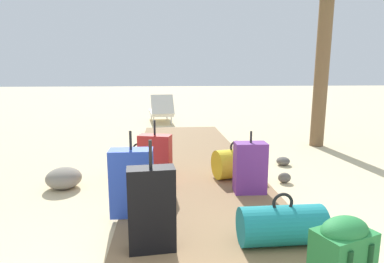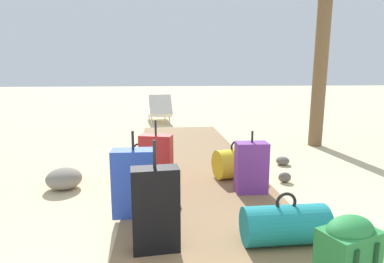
{
  "view_description": "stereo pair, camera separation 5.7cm",
  "coord_description": "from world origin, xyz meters",
  "px_view_note": "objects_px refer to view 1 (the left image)",
  "views": [
    {
      "loc": [
        -0.4,
        -0.71,
        1.39
      ],
      "look_at": [
        -0.0,
        3.89,
        0.55
      ],
      "focal_mm": 30.37,
      "sensor_mm": 36.0,
      "label": 1
    },
    {
      "loc": [
        -0.46,
        -0.71,
        1.39
      ],
      "look_at": [
        -0.0,
        3.89,
        0.55
      ],
      "focal_mm": 30.37,
      "sensor_mm": 36.0,
      "label": 2
    }
  ],
  "objects_px": {
    "suitcase_blue": "(132,182)",
    "suitcase_red": "(155,161)",
    "duffel_bag_yellow": "(236,163)",
    "duffel_bag_teal": "(282,225)",
    "suitcase_black": "(152,209)",
    "suitcase_purple": "(250,168)",
    "backpack_green": "(342,258)",
    "duffel_bag_orange": "(139,163)",
    "lounge_chair": "(161,111)"
  },
  "relations": [
    {
      "from": "suitcase_blue",
      "to": "suitcase_red",
      "type": "height_order",
      "value": "suitcase_blue"
    },
    {
      "from": "duffel_bag_yellow",
      "to": "duffel_bag_teal",
      "type": "xyz_separation_m",
      "value": [
        -0.0,
        -1.63,
        -0.03
      ]
    },
    {
      "from": "suitcase_black",
      "to": "suitcase_blue",
      "type": "xyz_separation_m",
      "value": [
        -0.2,
        0.64,
        -0.01
      ]
    },
    {
      "from": "duffel_bag_yellow",
      "to": "suitcase_purple",
      "type": "height_order",
      "value": "suitcase_purple"
    },
    {
      "from": "suitcase_black",
      "to": "backpack_green",
      "type": "relative_size",
      "value": 1.62
    },
    {
      "from": "suitcase_black",
      "to": "backpack_green",
      "type": "bearing_deg",
      "value": -31.18
    },
    {
      "from": "duffel_bag_yellow",
      "to": "backpack_green",
      "type": "relative_size",
      "value": 1.15
    },
    {
      "from": "suitcase_black",
      "to": "backpack_green",
      "type": "height_order",
      "value": "suitcase_black"
    },
    {
      "from": "duffel_bag_orange",
      "to": "suitcase_black",
      "type": "distance_m",
      "value": 1.89
    },
    {
      "from": "duffel_bag_teal",
      "to": "suitcase_purple",
      "type": "bearing_deg",
      "value": 87.74
    },
    {
      "from": "duffel_bag_yellow",
      "to": "suitcase_blue",
      "type": "xyz_separation_m",
      "value": [
        -1.2,
        -0.99,
        0.13
      ]
    },
    {
      "from": "suitcase_black",
      "to": "suitcase_red",
      "type": "distance_m",
      "value": 1.38
    },
    {
      "from": "duffel_bag_teal",
      "to": "duffel_bag_orange",
      "type": "bearing_deg",
      "value": 123.19
    },
    {
      "from": "duffel_bag_teal",
      "to": "suitcase_black",
      "type": "relative_size",
      "value": 0.78
    },
    {
      "from": "duffel_bag_yellow",
      "to": "suitcase_black",
      "type": "bearing_deg",
      "value": -121.36
    },
    {
      "from": "duffel_bag_orange",
      "to": "suitcase_red",
      "type": "bearing_deg",
      "value": -65.38
    },
    {
      "from": "duffel_bag_orange",
      "to": "suitcase_purple",
      "type": "distance_m",
      "value": 1.49
    },
    {
      "from": "suitcase_blue",
      "to": "lounge_chair",
      "type": "xyz_separation_m",
      "value": [
        0.22,
        6.26,
        -0.07
      ]
    },
    {
      "from": "lounge_chair",
      "to": "suitcase_purple",
      "type": "bearing_deg",
      "value": -80.06
    },
    {
      "from": "suitcase_blue",
      "to": "duffel_bag_yellow",
      "type": "bearing_deg",
      "value": 39.7
    },
    {
      "from": "suitcase_red",
      "to": "suitcase_blue",
      "type": "bearing_deg",
      "value": -104.8
    },
    {
      "from": "duffel_bag_orange",
      "to": "lounge_chair",
      "type": "bearing_deg",
      "value": 87.1
    },
    {
      "from": "suitcase_blue",
      "to": "suitcase_red",
      "type": "bearing_deg",
      "value": 75.2
    },
    {
      "from": "duffel_bag_teal",
      "to": "suitcase_purple",
      "type": "height_order",
      "value": "suitcase_purple"
    },
    {
      "from": "duffel_bag_teal",
      "to": "backpack_green",
      "type": "distance_m",
      "value": 0.68
    },
    {
      "from": "duffel_bag_orange",
      "to": "suitcase_red",
      "type": "relative_size",
      "value": 0.84
    },
    {
      "from": "duffel_bag_orange",
      "to": "duffel_bag_yellow",
      "type": "bearing_deg",
      "value": -11.2
    },
    {
      "from": "duffel_bag_orange",
      "to": "suitcase_red",
      "type": "height_order",
      "value": "suitcase_red"
    },
    {
      "from": "duffel_bag_teal",
      "to": "lounge_chair",
      "type": "bearing_deg",
      "value": 98.01
    },
    {
      "from": "duffel_bag_yellow",
      "to": "lounge_chair",
      "type": "bearing_deg",
      "value": 100.45
    },
    {
      "from": "duffel_bag_teal",
      "to": "suitcase_black",
      "type": "height_order",
      "value": "suitcase_black"
    },
    {
      "from": "suitcase_purple",
      "to": "suitcase_blue",
      "type": "relative_size",
      "value": 0.87
    },
    {
      "from": "suitcase_blue",
      "to": "duffel_bag_teal",
      "type": "bearing_deg",
      "value": -28.12
    },
    {
      "from": "suitcase_purple",
      "to": "suitcase_black",
      "type": "xyz_separation_m",
      "value": [
        -1.04,
        -1.1,
        0.04
      ]
    },
    {
      "from": "duffel_bag_yellow",
      "to": "backpack_green",
      "type": "bearing_deg",
      "value": -87.37
    },
    {
      "from": "lounge_chair",
      "to": "suitcase_black",
      "type": "bearing_deg",
      "value": -90.17
    },
    {
      "from": "suitcase_blue",
      "to": "lounge_chair",
      "type": "distance_m",
      "value": 6.27
    },
    {
      "from": "backpack_green",
      "to": "suitcase_red",
      "type": "xyz_separation_m",
      "value": [
        -1.11,
        2.04,
        0.03
      ]
    },
    {
      "from": "suitcase_blue",
      "to": "backpack_green",
      "type": "xyz_separation_m",
      "value": [
        1.3,
        -1.3,
        -0.04
      ]
    },
    {
      "from": "duffel_bag_yellow",
      "to": "duffel_bag_teal",
      "type": "distance_m",
      "value": 1.63
    },
    {
      "from": "suitcase_black",
      "to": "lounge_chair",
      "type": "relative_size",
      "value": 0.53
    },
    {
      "from": "duffel_bag_orange",
      "to": "suitcase_purple",
      "type": "xyz_separation_m",
      "value": [
        1.27,
        -0.77,
        0.13
      ]
    },
    {
      "from": "duffel_bag_orange",
      "to": "lounge_chair",
      "type": "relative_size",
      "value": 0.42
    },
    {
      "from": "suitcase_purple",
      "to": "backpack_green",
      "type": "distance_m",
      "value": 1.77
    },
    {
      "from": "duffel_bag_yellow",
      "to": "suitcase_red",
      "type": "distance_m",
      "value": 1.04
    },
    {
      "from": "duffel_bag_yellow",
      "to": "suitcase_black",
      "type": "height_order",
      "value": "suitcase_black"
    },
    {
      "from": "backpack_green",
      "to": "suitcase_black",
      "type": "bearing_deg",
      "value": 148.82
    },
    {
      "from": "suitcase_blue",
      "to": "lounge_chair",
      "type": "bearing_deg",
      "value": 87.95
    },
    {
      "from": "suitcase_blue",
      "to": "suitcase_red",
      "type": "distance_m",
      "value": 0.77
    },
    {
      "from": "backpack_green",
      "to": "duffel_bag_yellow",
      "type": "bearing_deg",
      "value": 92.63
    }
  ]
}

